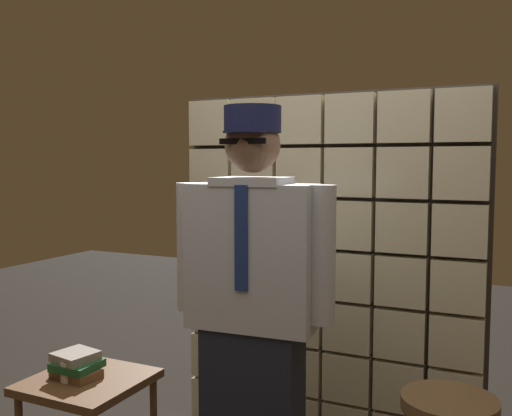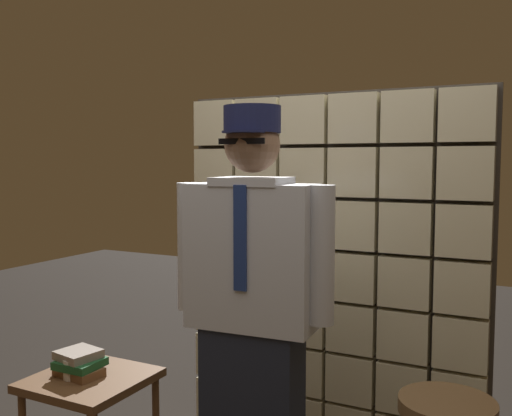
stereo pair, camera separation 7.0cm
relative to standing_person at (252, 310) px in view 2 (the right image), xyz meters
The scene contains 5 objects.
glass_block_wall 0.79m from the standing_person, 85.74° to the left, with size 1.70×0.10×1.98m.
standing_person is the anchor object (origin of this frame).
side_table 0.95m from the standing_person, behind, with size 0.52×0.52×0.56m.
book_stack 0.94m from the standing_person, behind, with size 0.24×0.21×0.12m.
coffee_mug 0.95m from the standing_person, 167.44° to the right, with size 0.13×0.08×0.09m.
Camera 2 is at (1.06, -1.80, 1.59)m, focal length 40.09 mm.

